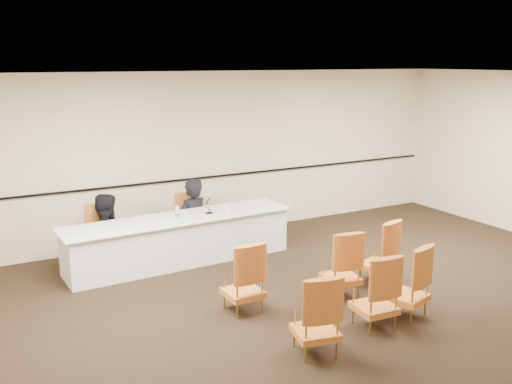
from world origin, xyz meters
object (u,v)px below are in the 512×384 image
water_bottle (177,212)px  aud_chair_back_left (316,313)px  microphone (209,205)px  drinking_glass (184,216)px  aud_chair_back_right (407,280)px  aud_chair_back_mid (375,290)px  aud_chair_front_left (243,276)px  coffee_cup (227,208)px  panelist_second (105,244)px  panelist_main_chair (192,221)px  panelist_second_chair (104,235)px  panelist_main (193,228)px  aud_chair_front_mid (341,263)px  panel_table (180,240)px  aud_chair_front_right (379,251)px

water_bottle → aud_chair_back_left: 3.46m
microphone → drinking_glass: bearing=-158.3°
aud_chair_back_left → aud_chair_back_right: 1.58m
microphone → aud_chair_back_mid: (0.72, -3.26, -0.43)m
aud_chair_front_left → coffee_cup: bearing=67.6°
panelist_second → aud_chair_back_left: panelist_second is taller
panelist_main_chair → aud_chair_front_left: bearing=-101.1°
panelist_second_chair → water_bottle: bearing=-30.7°
panelist_main → drinking_glass: size_ratio=17.56×
water_bottle → aud_chair_front_mid: water_bottle is taller
drinking_glass → coffee_cup: coffee_cup is taller
panelist_second → aud_chair_back_left: size_ratio=1.75×
aud_chair_front_mid → aud_chair_back_mid: bearing=-93.4°
drinking_glass → aud_chair_back_right: aud_chair_back_right is taller
aud_chair_front_left → aud_chair_back_right: 2.09m
panel_table → aud_chair_back_right: size_ratio=3.93×
panelist_second_chair → water_bottle: (1.03, -0.55, 0.38)m
panelist_main → aud_chair_back_left: (-0.21, -4.04, 0.12)m
coffee_cup → aud_chair_back_mid: aud_chair_back_mid is taller
aud_chair_back_right → coffee_cup: bearing=90.2°
panelist_second → microphone: panelist_second is taller
panelist_second_chair → aud_chair_back_mid: size_ratio=1.00×
panel_table → panelist_second: panelist_second is taller
aud_chair_front_mid → aud_chair_back_right: size_ratio=1.00×
drinking_glass → aud_chair_back_left: (0.21, -3.34, -0.32)m
panel_table → aud_chair_front_right: bearing=-46.5°
panelist_second → aud_chair_front_right: size_ratio=1.75×
aud_chair_front_left → panel_table: bearing=89.5°
panelist_main_chair → aud_chair_back_right: bearing=-72.8°
panelist_main_chair → water_bottle: water_bottle is taller
aud_chair_back_mid → aud_chair_back_right: 0.58m
panelist_second_chair → drinking_glass: size_ratio=9.50×
water_bottle → aud_chair_back_left: size_ratio=0.23×
panel_table → coffee_cup: 0.93m
panelist_main → coffee_cup: bearing=99.3°
panel_table → microphone: size_ratio=12.08×
aud_chair_front_right → aud_chair_back_left: (-2.00, -1.29, 0.00)m
panelist_main → microphone: (0.05, -0.60, 0.55)m
aud_chair_back_mid → aud_chair_front_mid: bearing=81.4°
coffee_cup → panelist_main: bearing=118.3°
drinking_glass → panelist_second_chair: bearing=149.7°
panel_table → aud_chair_back_left: size_ratio=3.93×
panelist_second → aud_chair_front_mid: 3.80m
panelist_main → aud_chair_front_right: panelist_main is taller
water_bottle → coffee_cup: water_bottle is taller
microphone → coffee_cup: microphone is taller
panelist_main → coffee_cup: 0.87m
aud_chair_front_mid → aud_chair_back_mid: size_ratio=1.00×
panel_table → panelist_main_chair: panelist_main_chair is taller
aud_chair_front_right → aud_chair_back_right: (-0.44, -1.05, 0.00)m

